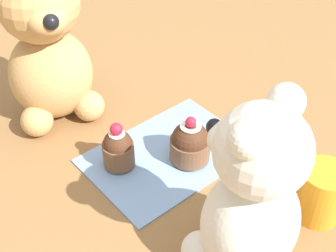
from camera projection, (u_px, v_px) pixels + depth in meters
name	position (u px, v px, depth m)	size (l,w,h in m)	color
ground_plane	(168.00, 155.00, 0.68)	(4.00, 4.00, 0.00)	olive
knitted_placemat	(168.00, 154.00, 0.68)	(0.23, 0.16, 0.01)	#7A9ED1
teddy_bear_cream	(251.00, 197.00, 0.48)	(0.13, 0.13, 0.23)	silver
teddy_bear_tan	(46.00, 45.00, 0.68)	(0.15, 0.15, 0.26)	tan
cupcake_near_cream_bear	(190.00, 143.00, 0.65)	(0.06, 0.06, 0.07)	brown
cupcake_near_tan_bear	(118.00, 148.00, 0.64)	(0.04, 0.04, 0.07)	brown
juice_glass	(321.00, 193.00, 0.58)	(0.06, 0.06, 0.07)	orange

